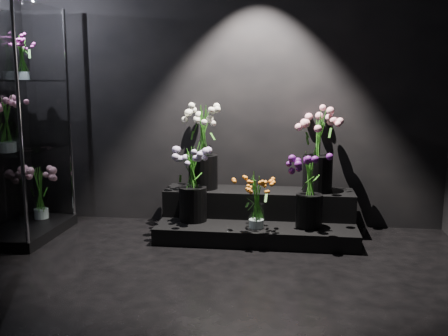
# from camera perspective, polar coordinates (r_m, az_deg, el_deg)

# --- Properties ---
(floor) EXTENTS (4.00, 4.00, 0.00)m
(floor) POSITION_cam_1_polar(r_m,az_deg,el_deg) (3.05, -4.42, -16.48)
(floor) COLOR black
(floor) RESTS_ON ground
(wall_back) EXTENTS (4.00, 0.00, 4.00)m
(wall_back) POSITION_cam_1_polar(r_m,az_deg,el_deg) (4.71, 0.44, 10.45)
(wall_back) COLOR black
(wall_back) RESTS_ON floor
(display_riser) EXTENTS (1.71, 0.76, 0.38)m
(display_riser) POSITION_cam_1_polar(r_m,az_deg,el_deg) (4.50, 3.87, -5.54)
(display_riser) COLOR black
(display_riser) RESTS_ON floor
(display_case) EXTENTS (0.54, 0.91, 1.99)m
(display_case) POSITION_cam_1_polar(r_m,az_deg,el_deg) (4.62, -22.35, 4.70)
(display_case) COLOR black
(display_case) RESTS_ON floor
(bouquet_orange_bells) EXTENTS (0.34, 0.34, 0.47)m
(bouquet_orange_bells) POSITION_cam_1_polar(r_m,az_deg,el_deg) (4.15, 3.74, -3.61)
(bouquet_orange_bells) COLOR white
(bouquet_orange_bells) RESTS_ON display_riser
(bouquet_lilac) EXTENTS (0.44, 0.44, 0.64)m
(bouquet_lilac) POSITION_cam_1_polar(r_m,az_deg,el_deg) (4.34, -3.60, -1.23)
(bouquet_lilac) COLOR black
(bouquet_lilac) RESTS_ON display_riser
(bouquet_purple) EXTENTS (0.40, 0.40, 0.63)m
(bouquet_purple) POSITION_cam_1_polar(r_m,az_deg,el_deg) (4.20, 9.77, -1.94)
(bouquet_purple) COLOR black
(bouquet_purple) RESTS_ON display_riser
(bouquet_cream_roses) EXTENTS (0.43, 0.43, 0.75)m
(bouquet_cream_roses) POSITION_cam_1_polar(r_m,az_deg,el_deg) (4.54, -2.43, 2.93)
(bouquet_cream_roses) COLOR black
(bouquet_cream_roses) RESTS_ON display_riser
(bouquet_pink_roses) EXTENTS (0.43, 0.43, 0.74)m
(bouquet_pink_roses) POSITION_cam_1_polar(r_m,az_deg,el_deg) (4.48, 10.74, 2.64)
(bouquet_pink_roses) COLOR black
(bouquet_pink_roses) RESTS_ON display_riser
(bouquet_case_pink) EXTENTS (0.35, 0.35, 0.48)m
(bouquet_case_pink) POSITION_cam_1_polar(r_m,az_deg,el_deg) (4.45, -23.65, 4.83)
(bouquet_case_pink) COLOR white
(bouquet_case_pink) RESTS_ON display_case
(bouquet_case_magenta) EXTENTS (0.26, 0.26, 0.37)m
(bouquet_case_magenta) POSITION_cam_1_polar(r_m,az_deg,el_deg) (4.75, -22.09, 11.61)
(bouquet_case_magenta) COLOR white
(bouquet_case_magenta) RESTS_ON display_case
(bouquet_case_base_pink) EXTENTS (0.33, 0.33, 0.49)m
(bouquet_case_base_pink) POSITION_cam_1_polar(r_m,az_deg,el_deg) (4.92, -20.30, -2.47)
(bouquet_case_base_pink) COLOR white
(bouquet_case_base_pink) RESTS_ON display_case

